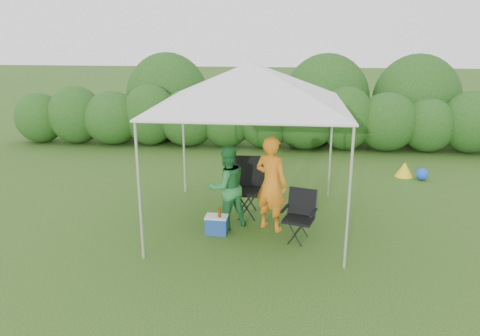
# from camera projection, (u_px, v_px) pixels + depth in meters

# --- Properties ---
(ground) EXTENTS (70.00, 70.00, 0.00)m
(ground) POSITION_uv_depth(u_px,v_px,m) (247.00, 234.00, 7.91)
(ground) COLOR #365A1C
(hedge) EXTENTS (15.24, 1.53, 1.80)m
(hedge) POSITION_uv_depth(u_px,v_px,m) (269.00, 120.00, 13.38)
(hedge) COLOR #255219
(hedge) RESTS_ON ground
(canopy) EXTENTS (3.10, 3.10, 2.83)m
(canopy) POSITION_uv_depth(u_px,v_px,m) (251.00, 84.00, 7.67)
(canopy) COLOR silver
(canopy) RESTS_ON ground
(chair_right) EXTENTS (0.61, 0.58, 0.84)m
(chair_right) POSITION_uv_depth(u_px,v_px,m) (300.00, 212.00, 7.62)
(chair_right) COLOR black
(chair_right) RESTS_ON ground
(chair_left) EXTENTS (0.67, 0.61, 1.07)m
(chair_left) POSITION_uv_depth(u_px,v_px,m) (248.00, 182.00, 8.65)
(chair_left) COLOR black
(chair_left) RESTS_ON ground
(man) EXTENTS (0.72, 0.65, 1.65)m
(man) POSITION_uv_depth(u_px,v_px,m) (271.00, 184.00, 7.90)
(man) COLOR orange
(man) RESTS_ON ground
(woman) EXTENTS (0.90, 0.86, 1.47)m
(woman) POSITION_uv_depth(u_px,v_px,m) (227.00, 187.00, 8.02)
(woman) COLOR #287D3C
(woman) RESTS_ON ground
(cooler) EXTENTS (0.38, 0.28, 0.31)m
(cooler) POSITION_uv_depth(u_px,v_px,m) (217.00, 225.00, 7.91)
(cooler) COLOR #204194
(cooler) RESTS_ON ground
(bottle) EXTENTS (0.05, 0.05, 0.20)m
(bottle) POSITION_uv_depth(u_px,v_px,m) (220.00, 211.00, 7.79)
(bottle) COLOR #592D0C
(bottle) RESTS_ON cooler
(lawn_toy) EXTENTS (0.69, 0.57, 0.34)m
(lawn_toy) POSITION_uv_depth(u_px,v_px,m) (409.00, 171.00, 10.88)
(lawn_toy) COLOR yellow
(lawn_toy) RESTS_ON ground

